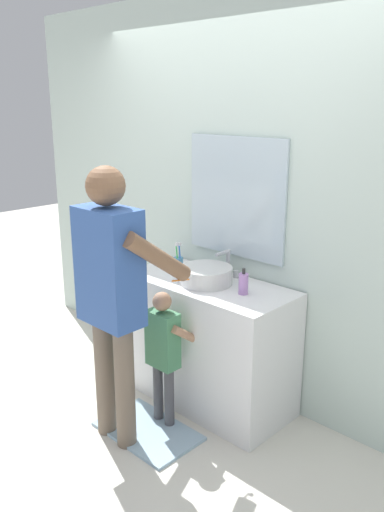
# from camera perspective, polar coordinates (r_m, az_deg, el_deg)

# --- Properties ---
(ground_plane) EXTENTS (14.00, 14.00, 0.00)m
(ground_plane) POSITION_cam_1_polar(r_m,az_deg,el_deg) (3.65, -1.71, -16.85)
(ground_plane) COLOR silver
(back_wall) EXTENTS (4.40, 0.10, 2.70)m
(back_wall) POSITION_cam_1_polar(r_m,az_deg,el_deg) (3.57, 5.26, 5.85)
(back_wall) COLOR silver
(back_wall) RESTS_ON ground
(vanity_cabinet) EXTENTS (1.17, 0.54, 0.86)m
(vanity_cabinet) POSITION_cam_1_polar(r_m,az_deg,el_deg) (3.63, 1.67, -9.28)
(vanity_cabinet) COLOR white
(vanity_cabinet) RESTS_ON ground
(sink_basin) EXTENTS (0.35, 0.35, 0.11)m
(sink_basin) POSITION_cam_1_polar(r_m,az_deg,el_deg) (3.43, 1.51, -2.04)
(sink_basin) COLOR silver
(sink_basin) RESTS_ON vanity_cabinet
(faucet) EXTENTS (0.18, 0.14, 0.18)m
(faucet) POSITION_cam_1_polar(r_m,az_deg,el_deg) (3.57, 3.79, -0.89)
(faucet) COLOR #B7BABF
(faucet) RESTS_ON vanity_cabinet
(toothbrush_cup) EXTENTS (0.07, 0.07, 0.21)m
(toothbrush_cup) POSITION_cam_1_polar(r_m,az_deg,el_deg) (3.68, -1.50, -0.78)
(toothbrush_cup) COLOR #4C8EB2
(toothbrush_cup) RESTS_ON vanity_cabinet
(soap_bottle) EXTENTS (0.06, 0.06, 0.17)m
(soap_bottle) POSITION_cam_1_polar(r_m,az_deg,el_deg) (3.25, 5.56, -2.97)
(soap_bottle) COLOR #B27FC6
(soap_bottle) RESTS_ON vanity_cabinet
(bath_mat) EXTENTS (0.64, 0.40, 0.02)m
(bath_mat) POSITION_cam_1_polar(r_m,az_deg,el_deg) (3.50, -4.78, -18.29)
(bath_mat) COLOR #99B7CC
(bath_mat) RESTS_ON ground
(child_toddler) EXTENTS (0.28, 0.28, 0.90)m
(child_toddler) POSITION_cam_1_polar(r_m,az_deg,el_deg) (3.32, -3.05, -9.76)
(child_toddler) COLOR #47474C
(child_toddler) RESTS_ON ground
(adult_parent) EXTENTS (0.52, 0.55, 1.67)m
(adult_parent) POSITION_cam_1_polar(r_m,az_deg,el_deg) (3.04, -8.58, -2.95)
(adult_parent) COLOR #6B5B4C
(adult_parent) RESTS_ON ground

